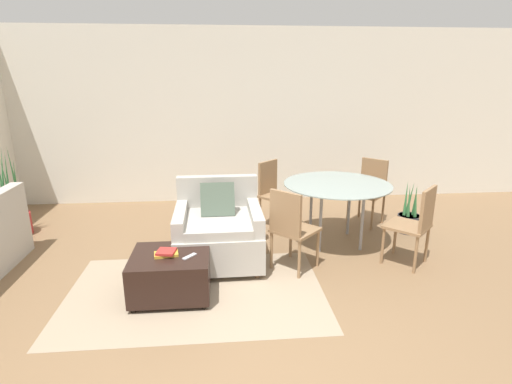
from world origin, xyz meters
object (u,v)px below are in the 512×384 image
(dining_table, at_px, (337,189))
(dining_chair_near_left, at_px, (291,225))
(potted_plant_small, at_px, (409,219))
(ottoman, at_px, (171,273))
(potted_plant, at_px, (13,217))
(armchair, at_px, (219,231))
(book_stack, at_px, (166,253))
(tv_remote_primary, at_px, (190,256))
(dining_chair_far_left, at_px, (274,189))
(dining_chair_far_right, at_px, (370,187))
(dining_chair_near_right, at_px, (416,221))

(dining_table, height_order, dining_chair_near_left, dining_chair_near_left)
(dining_table, xyz_separation_m, potted_plant_small, (1.09, 0.27, -0.52))
(ottoman, relative_size, dining_table, 0.56)
(potted_plant, bearing_deg, dining_chair_near_left, -20.65)
(ottoman, distance_m, dining_table, 2.23)
(armchair, bearing_deg, book_stack, -124.61)
(tv_remote_primary, bearing_deg, dining_chair_far_left, 60.85)
(dining_chair_far_right, bearing_deg, dining_table, -135.00)
(book_stack, bearing_deg, dining_chair_far_right, 34.34)
(book_stack, bearing_deg, dining_chair_near_left, 18.45)
(armchair, relative_size, dining_chair_near_left, 1.06)
(dining_chair_near_left, bearing_deg, book_stack, -161.55)
(dining_chair_near_right, bearing_deg, tv_remote_primary, -168.99)
(potted_plant, relative_size, dining_chair_near_left, 1.33)
(armchair, relative_size, potted_plant_small, 1.37)
(dining_chair_near_right, bearing_deg, armchair, 172.39)
(dining_chair_far_right, bearing_deg, dining_chair_near_right, -90.00)
(dining_chair_far_right, bearing_deg, book_stack, -145.66)
(armchair, distance_m, dining_chair_near_left, 0.82)
(tv_remote_primary, relative_size, dining_chair_near_right, 0.16)
(armchair, bearing_deg, dining_chair_near_right, -7.61)
(armchair, bearing_deg, ottoman, -123.32)
(dining_chair_near_right, xyz_separation_m, dining_chair_far_left, (-1.37, 1.37, 0.00))
(armchair, height_order, dining_table, armchair)
(dining_table, relative_size, dining_chair_near_right, 1.44)
(armchair, bearing_deg, dining_chair_near_left, -20.53)
(ottoman, xyz_separation_m, book_stack, (-0.03, -0.01, 0.21))
(ottoman, bearing_deg, armchair, 56.68)
(dining_chair_near_left, xyz_separation_m, potted_plant_small, (1.77, 0.95, -0.34))
(ottoman, distance_m, dining_chair_far_left, 2.16)
(armchair, distance_m, dining_chair_near_right, 2.15)
(dining_chair_near_right, bearing_deg, potted_plant, 164.91)
(ottoman, bearing_deg, potted_plant, 142.71)
(ottoman, xyz_separation_m, potted_plant_small, (2.98, 1.35, -0.05))
(ottoman, xyz_separation_m, dining_chair_far_left, (1.21, 1.77, 0.29))
(book_stack, relative_size, potted_plant_small, 0.34)
(armchair, relative_size, dining_chair_far_left, 1.06)
(tv_remote_primary, distance_m, potted_plant, 2.99)
(ottoman, bearing_deg, tv_remote_primary, -18.62)
(ottoman, distance_m, dining_chair_far_right, 3.13)
(armchair, distance_m, book_stack, 0.85)
(armchair, distance_m, potted_plant, 2.86)
(ottoman, relative_size, potted_plant, 0.61)
(book_stack, bearing_deg, dining_chair_far_left, 55.17)
(armchair, relative_size, book_stack, 4.08)
(armchair, xyz_separation_m, dining_table, (1.44, 0.40, 0.34))
(dining_chair_far_right, distance_m, potted_plant_small, 0.68)
(dining_chair_far_left, bearing_deg, potted_plant, -178.80)
(tv_remote_primary, bearing_deg, ottoman, 161.38)
(dining_chair_near_right, distance_m, dining_chair_far_left, 1.93)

